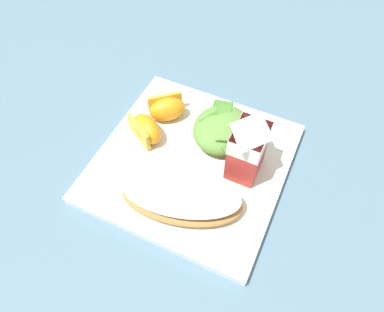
# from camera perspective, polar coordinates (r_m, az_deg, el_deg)

# --- Properties ---
(ground) EXTENTS (3.00, 3.00, 0.00)m
(ground) POSITION_cam_1_polar(r_m,az_deg,el_deg) (0.57, -0.00, -1.51)
(ground) COLOR slate
(white_plate) EXTENTS (0.28, 0.28, 0.02)m
(white_plate) POSITION_cam_1_polar(r_m,az_deg,el_deg) (0.56, -0.00, -1.06)
(white_plate) COLOR white
(white_plate) RESTS_ON ground
(cheesy_pizza_bread) EXTENTS (0.12, 0.18, 0.04)m
(cheesy_pizza_bread) POSITION_cam_1_polar(r_m,az_deg,el_deg) (0.50, -1.64, -6.62)
(cheesy_pizza_bread) COLOR #B77F42
(cheesy_pizza_bread) RESTS_ON white_plate
(green_salad_pile) EXTENTS (0.11, 0.09, 0.05)m
(green_salad_pile) POSITION_cam_1_polar(r_m,az_deg,el_deg) (0.56, 4.81, 4.27)
(green_salad_pile) COLOR #5B8E3D
(green_salad_pile) RESTS_ON white_plate
(milk_carton) EXTENTS (0.06, 0.05, 0.11)m
(milk_carton) POSITION_cam_1_polar(r_m,az_deg,el_deg) (0.50, 8.96, 1.66)
(milk_carton) COLOR #B7332D
(milk_carton) RESTS_ON white_plate
(orange_wedge_front) EXTENTS (0.07, 0.07, 0.04)m
(orange_wedge_front) POSITION_cam_1_polar(r_m,az_deg,el_deg) (0.59, -3.98, 7.55)
(orange_wedge_front) COLOR orange
(orange_wedge_front) RESTS_ON white_plate
(orange_wedge_middle) EXTENTS (0.06, 0.07, 0.04)m
(orange_wedge_middle) POSITION_cam_1_polar(r_m,az_deg,el_deg) (0.57, -7.37, 4.23)
(orange_wedge_middle) COLOR orange
(orange_wedge_middle) RESTS_ON white_plate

